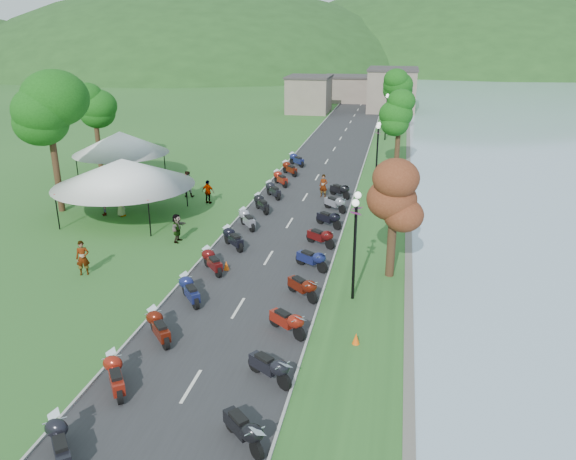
# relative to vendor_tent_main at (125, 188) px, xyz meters

# --- Properties ---
(road) EXTENTS (7.00, 120.00, 0.02)m
(road) POSITION_rel_vendor_tent_main_xyz_m (10.92, 12.96, -1.99)
(road) COLOR #2D2D2F
(road) RESTS_ON ground
(hills_backdrop) EXTENTS (360.00, 120.00, 76.00)m
(hills_backdrop) POSITION_rel_vendor_tent_main_xyz_m (10.92, 172.96, -2.00)
(hills_backdrop) COLOR #285621
(hills_backdrop) RESTS_ON ground
(far_building) EXTENTS (18.00, 16.00, 5.00)m
(far_building) POSITION_rel_vendor_tent_main_xyz_m (8.92, 57.96, 0.50)
(far_building) COLOR gray
(far_building) RESTS_ON ground
(moto_row_left) EXTENTS (2.60, 50.70, 1.10)m
(moto_row_left) POSITION_rel_vendor_tent_main_xyz_m (8.53, -7.43, -1.45)
(moto_row_left) COLOR #331411
(moto_row_left) RESTS_ON ground
(moto_row_right) EXTENTS (2.60, 36.13, 1.10)m
(moto_row_right) POSITION_rel_vendor_tent_main_xyz_m (13.48, -9.37, -1.45)
(moto_row_right) COLOR #331411
(moto_row_right) RESTS_ON ground
(vendor_tent_main) EXTENTS (6.16, 6.16, 4.00)m
(vendor_tent_main) POSITION_rel_vendor_tent_main_xyz_m (0.00, 0.00, 0.00)
(vendor_tent_main) COLOR white
(vendor_tent_main) RESTS_ON ground
(vendor_tent_side) EXTENTS (5.19, 5.19, 4.00)m
(vendor_tent_side) POSITION_rel_vendor_tent_main_xyz_m (-4.90, 9.24, 0.00)
(vendor_tent_side) COLOR white
(vendor_tent_side) RESTS_ON ground
(tree_park_left) EXTENTS (3.96, 3.96, 11.01)m
(tree_park_left) POSITION_rel_vendor_tent_main_xyz_m (-5.09, 0.40, 3.51)
(tree_park_left) COLOR #1A6415
(tree_park_left) RESTS_ON ground
(tree_lakeside) EXTENTS (2.33, 2.33, 6.48)m
(tree_lakeside) POSITION_rel_vendor_tent_main_xyz_m (17.54, -6.07, 1.24)
(tree_lakeside) COLOR #1A6415
(tree_lakeside) RESTS_ON ground
(pedestrian_a) EXTENTS (0.81, 0.73, 1.83)m
(pedestrian_a) POSITION_rel_vendor_tent_main_xyz_m (2.11, -9.01, -2.00)
(pedestrian_a) COLOR slate
(pedestrian_a) RESTS_ON ground
(pedestrian_b) EXTENTS (1.00, 0.61, 1.96)m
(pedestrian_b) POSITION_rel_vendor_tent_main_xyz_m (2.23, 5.43, -2.00)
(pedestrian_b) COLOR slate
(pedestrian_b) RESTS_ON ground
(pedestrian_c) EXTENTS (1.20, 1.22, 1.87)m
(pedestrian_c) POSITION_rel_vendor_tent_main_xyz_m (-1.75, 0.07, -2.00)
(pedestrian_c) COLOR slate
(pedestrian_c) RESTS_ON ground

